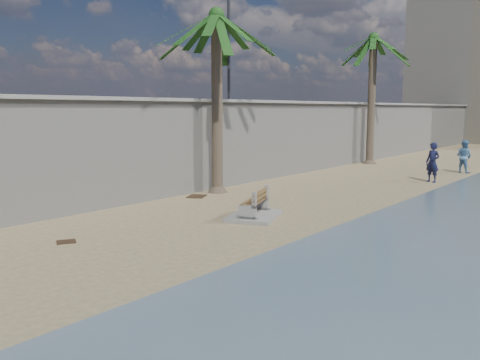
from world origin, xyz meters
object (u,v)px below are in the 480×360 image
Objects in this scene: palm_mid at (217,17)px; person_a at (433,159)px; bench_far at (254,206)px; person_b at (464,155)px; palm_back at (374,40)px.

palm_mid is 3.75× the size of person_a.
bench_far is 7.89m from palm_mid.
bench_far is at bearing 100.05° from person_b.
palm_mid is at bearing -90.56° from palm_back.
bench_far is 0.28× the size of palm_back.
person_a is 1.09× the size of person_b.
palm_mid is (-3.92, 2.81, 6.24)m from bench_far.
palm_mid is 13.51m from palm_back.
person_a reaches higher than person_b.
palm_back reaches higher than person_a.
person_a is (5.45, -5.47, -6.15)m from palm_back.
palm_mid is 4.10× the size of person_b.
person_b is at bearing 105.75° from person_a.
palm_mid is at bearing -107.43° from person_a.
person_b is (5.58, -1.08, -6.23)m from palm_back.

